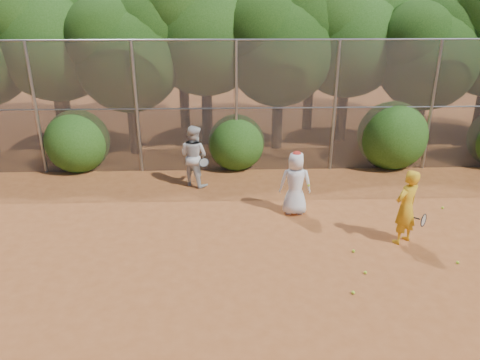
{
  "coord_description": "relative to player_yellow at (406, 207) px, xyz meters",
  "views": [
    {
      "loc": [
        -1.33,
        -7.89,
        5.43
      ],
      "look_at": [
        -1.0,
        2.5,
        1.1
      ],
      "focal_mm": 35.0,
      "sensor_mm": 36.0,
      "label": 1
    }
  ],
  "objects": [
    {
      "name": "ground",
      "position": [
        -2.66,
        -1.34,
        -0.88
      ],
      "size": [
        80.0,
        80.0,
        0.0
      ],
      "primitive_type": "plane",
      "color": "#9B4F23",
      "rests_on": "ground"
    },
    {
      "name": "fence_back",
      "position": [
        -2.78,
        4.66,
        1.18
      ],
      "size": [
        20.05,
        0.09,
        4.03
      ],
      "color": "gray",
      "rests_on": "ground"
    },
    {
      "name": "tree_1",
      "position": [
        -9.6,
        7.2,
        3.29
      ],
      "size": [
        4.64,
        4.03,
        6.35
      ],
      "color": "black",
      "rests_on": "ground"
    },
    {
      "name": "tree_2",
      "position": [
        -7.11,
        6.49,
        2.71
      ],
      "size": [
        3.99,
        3.47,
        5.47
      ],
      "color": "black",
      "rests_on": "ground"
    },
    {
      "name": "tree_3",
      "position": [
        -4.6,
        7.5,
        3.52
      ],
      "size": [
        4.89,
        4.26,
        6.7
      ],
      "color": "black",
      "rests_on": "ground"
    },
    {
      "name": "tree_4",
      "position": [
        -2.11,
        6.9,
        2.88
      ],
      "size": [
        4.19,
        3.64,
        5.73
      ],
      "color": "black",
      "rests_on": "ground"
    },
    {
      "name": "tree_5",
      "position": [
        0.39,
        7.7,
        3.17
      ],
      "size": [
        4.51,
        3.92,
        6.17
      ],
      "color": "black",
      "rests_on": "ground"
    },
    {
      "name": "tree_6",
      "position": [
        2.89,
        6.69,
        2.59
      ],
      "size": [
        3.86,
        3.36,
        5.29
      ],
      "color": "black",
      "rests_on": "ground"
    },
    {
      "name": "tree_9",
      "position": [
        -10.6,
        9.5,
        3.46
      ],
      "size": [
        4.83,
        4.2,
        6.62
      ],
      "color": "black",
      "rests_on": "ground"
    },
    {
      "name": "tree_10",
      "position": [
        -5.6,
        9.7,
        3.75
      ],
      "size": [
        5.15,
        4.48,
        7.06
      ],
      "color": "black",
      "rests_on": "ground"
    },
    {
      "name": "tree_11",
      "position": [
        -0.6,
        9.3,
        3.29
      ],
      "size": [
        4.64,
        4.03,
        6.35
      ],
      "color": "black",
      "rests_on": "ground"
    },
    {
      "name": "tree_12",
      "position": [
        3.9,
        9.9,
        3.63
      ],
      "size": [
        5.02,
        4.37,
        6.88
      ],
      "color": "black",
      "rests_on": "ground"
    },
    {
      "name": "bush_0",
      "position": [
        -8.66,
        4.96,
        0.12
      ],
      "size": [
        2.0,
        2.0,
        2.0
      ],
      "primitive_type": "sphere",
      "color": "#214B12",
      "rests_on": "ground"
    },
    {
      "name": "bush_1",
      "position": [
        -3.66,
        4.96,
        0.02
      ],
      "size": [
        1.8,
        1.8,
        1.8
      ],
      "primitive_type": "sphere",
      "color": "#214B12",
      "rests_on": "ground"
    },
    {
      "name": "bush_2",
      "position": [
        1.34,
        4.96,
        0.22
      ],
      "size": [
        2.2,
        2.2,
        2.2
      ],
      "primitive_type": "sphere",
      "color": "#214B12",
      "rests_on": "ground"
    },
    {
      "name": "player_yellow",
      "position": [
        0.0,
        0.0,
        0.0
      ],
      "size": [
        0.85,
        0.69,
        1.76
      ],
      "rotation": [
        0.0,
        0.0,
        3.7
      ],
      "color": "gold",
      "rests_on": "ground"
    },
    {
      "name": "player_teen",
      "position": [
        -2.25,
        1.56,
        -0.04
      ],
      "size": [
        0.84,
        0.58,
        1.68
      ],
      "rotation": [
        0.0,
        0.0,
        3.07
      ],
      "color": "white",
      "rests_on": "ground"
    },
    {
      "name": "player_white",
      "position": [
        -4.92,
        3.51,
        0.02
      ],
      "size": [
        1.1,
        1.05,
        1.8
      ],
      "rotation": [
        0.0,
        0.0,
        2.55
      ],
      "color": "silver",
      "rests_on": "ground"
    },
    {
      "name": "ball_0",
      "position": [
        -1.18,
        -1.26,
        -0.84
      ],
      "size": [
        0.07,
        0.07,
        0.07
      ],
      "primitive_type": "sphere",
      "color": "#B2DA27",
      "rests_on": "ground"
    },
    {
      "name": "ball_1",
      "position": [
        -1.6,
        -1.92,
        -0.84
      ],
      "size": [
        0.07,
        0.07,
        0.07
      ],
      "primitive_type": "sphere",
      "color": "#B2DA27",
      "rests_on": "ground"
    },
    {
      "name": "ball_2",
      "position": [
        0.87,
        -0.96,
        -0.84
      ],
      "size": [
        0.07,
        0.07,
        0.07
      ],
      "primitive_type": "sphere",
      "color": "#B2DA27",
      "rests_on": "ground"
    },
    {
      "name": "ball_3",
      "position": [
        -1.21,
        -0.43,
        -0.84
      ],
      "size": [
        0.07,
        0.07,
        0.07
      ],
      "primitive_type": "sphere",
      "color": "#B2DA27",
      "rests_on": "ground"
    },
    {
      "name": "ball_4",
      "position": [
        1.69,
        1.65,
        -0.84
      ],
      "size": [
        0.07,
        0.07,
        0.07
      ],
      "primitive_type": "sphere",
      "color": "#B2DA27",
      "rests_on": "ground"
    }
  ]
}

